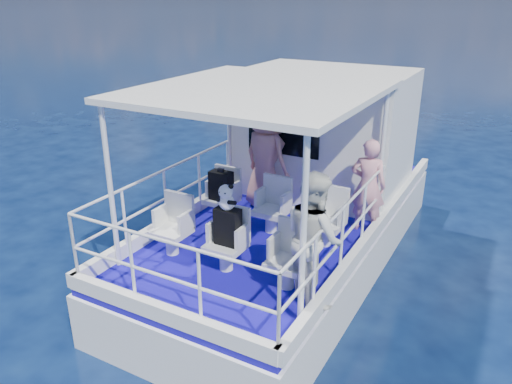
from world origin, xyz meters
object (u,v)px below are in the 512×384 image
(backpack_center, at_px, (228,227))
(panda, at_px, (227,197))
(passenger_stbd_aft, at_px, (314,237))
(passenger_port_fwd, at_px, (266,157))

(backpack_center, relative_size, panda, 1.40)
(passenger_stbd_aft, relative_size, backpack_center, 3.23)
(backpack_center, bearing_deg, panda, -78.31)
(passenger_port_fwd, bearing_deg, backpack_center, 120.77)
(backpack_center, bearing_deg, passenger_stbd_aft, -2.97)
(backpack_center, distance_m, panda, 0.43)
(passenger_stbd_aft, distance_m, panda, 1.24)
(backpack_center, xyz_separation_m, panda, (0.00, -0.02, 0.43))
(panda, bearing_deg, passenger_stbd_aft, -2.23)
(passenger_port_fwd, xyz_separation_m, backpack_center, (0.55, -2.08, -0.27))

